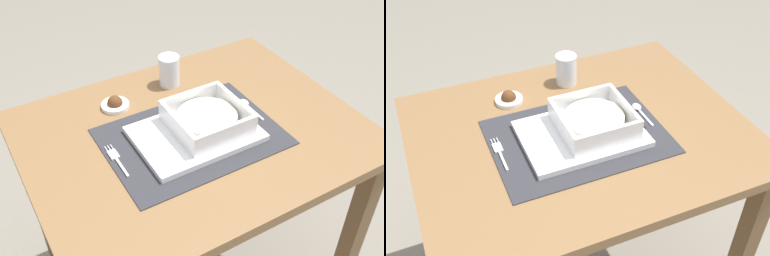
# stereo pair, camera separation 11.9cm
# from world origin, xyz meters

# --- Properties ---
(dining_table) EXTENTS (0.88, 0.69, 0.73)m
(dining_table) POSITION_xyz_m (0.00, 0.00, 0.61)
(dining_table) COLOR brown
(dining_table) RESTS_ON ground
(placemat) EXTENTS (0.45, 0.33, 0.00)m
(placemat) POSITION_xyz_m (-0.02, -0.02, 0.73)
(placemat) COLOR #2D2D33
(placemat) RESTS_ON dining_table
(serving_plate) EXTENTS (0.31, 0.22, 0.02)m
(serving_plate) POSITION_xyz_m (-0.01, -0.02, 0.74)
(serving_plate) COLOR white
(serving_plate) RESTS_ON placemat
(porridge_bowl) EXTENTS (0.19, 0.19, 0.06)m
(porridge_bowl) POSITION_xyz_m (0.03, -0.02, 0.77)
(porridge_bowl) COLOR white
(porridge_bowl) RESTS_ON serving_plate
(fork) EXTENTS (0.02, 0.13, 0.00)m
(fork) POSITION_xyz_m (-0.22, -0.00, 0.73)
(fork) COLOR silver
(fork) RESTS_ON placemat
(spoon) EXTENTS (0.02, 0.11, 0.01)m
(spoon) POSITION_xyz_m (0.18, 0.02, 0.73)
(spoon) COLOR silver
(spoon) RESTS_ON placemat
(butter_knife) EXTENTS (0.01, 0.13, 0.01)m
(butter_knife) POSITION_xyz_m (0.15, -0.01, 0.73)
(butter_knife) COLOR black
(butter_knife) RESTS_ON placemat
(drinking_glass) EXTENTS (0.06, 0.06, 0.09)m
(drinking_glass) POSITION_xyz_m (0.05, 0.23, 0.77)
(drinking_glass) COLOR white
(drinking_glass) RESTS_ON dining_table
(condiment_saucer) EXTENTS (0.08, 0.08, 0.04)m
(condiment_saucer) POSITION_xyz_m (-0.14, 0.20, 0.74)
(condiment_saucer) COLOR white
(condiment_saucer) RESTS_ON dining_table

